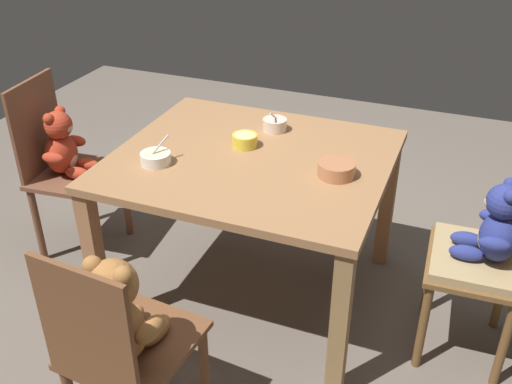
# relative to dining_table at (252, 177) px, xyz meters

# --- Properties ---
(ground_plane) EXTENTS (5.20, 5.20, 0.04)m
(ground_plane) POSITION_rel_dining_table_xyz_m (0.00, 0.00, -0.64)
(ground_plane) COLOR #6B6055
(dining_table) EXTENTS (1.15, 1.01, 0.72)m
(dining_table) POSITION_rel_dining_table_xyz_m (0.00, 0.00, 0.00)
(dining_table) COLOR #A17047
(dining_table) RESTS_ON ground_plane
(teddy_chair_near_left) EXTENTS (0.41, 0.43, 0.91)m
(teddy_chair_near_left) POSITION_rel_dining_table_xyz_m (-1.01, 0.01, -0.09)
(teddy_chair_near_left) COLOR brown
(teddy_chair_near_left) RESTS_ON ground_plane
(teddy_chair_near_right) EXTENTS (0.38, 0.42, 0.90)m
(teddy_chair_near_right) POSITION_rel_dining_table_xyz_m (0.99, -0.02, -0.09)
(teddy_chair_near_right) COLOR brown
(teddy_chair_near_right) RESTS_ON ground_plane
(teddy_chair_near_front) EXTENTS (0.40, 0.44, 0.88)m
(teddy_chair_near_front) POSITION_rel_dining_table_xyz_m (-0.07, -0.94, -0.07)
(teddy_chair_near_front) COLOR brown
(teddy_chair_near_front) RESTS_ON ground_plane
(porridge_bowl_white_near_left) EXTENTS (0.13, 0.13, 0.11)m
(porridge_bowl_white_near_left) POSITION_rel_dining_table_xyz_m (-0.34, -0.20, 0.12)
(porridge_bowl_white_near_left) COLOR white
(porridge_bowl_white_near_left) RESTS_ON dining_table
(porridge_bowl_cream_far_center) EXTENTS (0.11, 0.12, 0.11)m
(porridge_bowl_cream_far_center) POSITION_rel_dining_table_xyz_m (-0.00, 0.29, 0.13)
(porridge_bowl_cream_far_center) COLOR beige
(porridge_bowl_cream_far_center) RESTS_ON dining_table
(porridge_bowl_terracotta_near_right) EXTENTS (0.15, 0.15, 0.06)m
(porridge_bowl_terracotta_near_right) POSITION_rel_dining_table_xyz_m (0.37, -0.03, 0.13)
(porridge_bowl_terracotta_near_right) COLOR #BD774E
(porridge_bowl_terracotta_near_right) RESTS_ON dining_table
(porridge_bowl_yellow_center) EXTENTS (0.11, 0.11, 0.06)m
(porridge_bowl_yellow_center) POSITION_rel_dining_table_xyz_m (-0.06, 0.08, 0.13)
(porridge_bowl_yellow_center) COLOR yellow
(porridge_bowl_yellow_center) RESTS_ON dining_table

